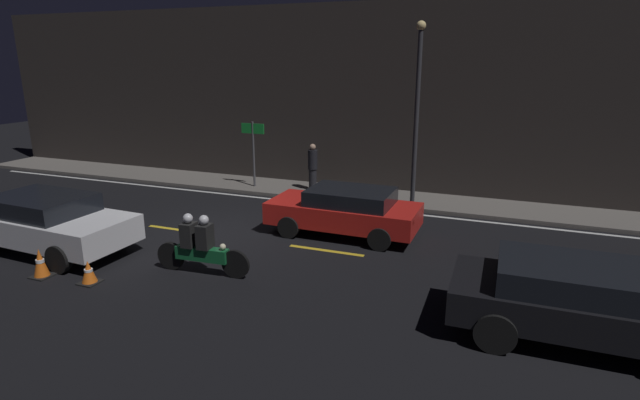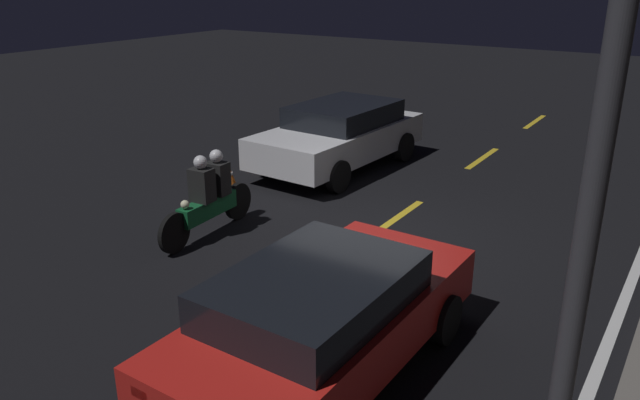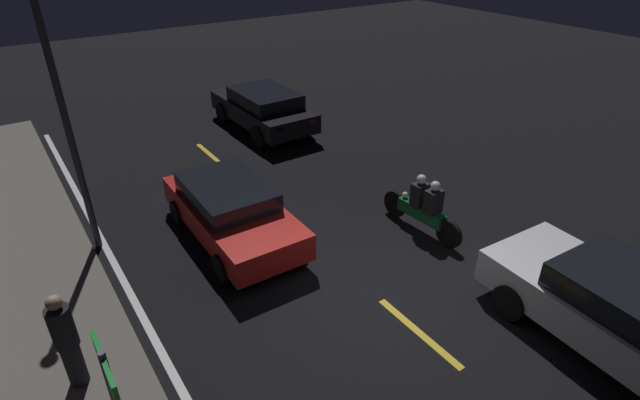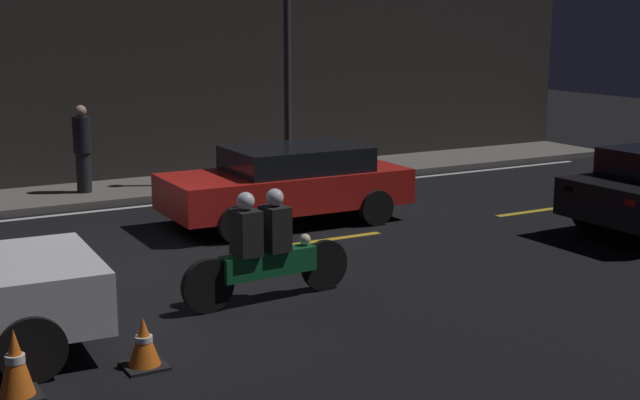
{
  "view_description": "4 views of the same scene",
  "coord_description": "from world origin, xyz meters",
  "px_view_note": "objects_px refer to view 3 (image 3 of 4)",
  "views": [
    {
      "loc": [
        7.59,
        -11.13,
        4.69
      ],
      "look_at": [
        3.22,
        0.3,
        1.23
      ],
      "focal_mm": 28.0,
      "sensor_mm": 36.0,
      "label": 1
    },
    {
      "loc": [
        8.41,
        4.48,
        4.15
      ],
      "look_at": [
        1.78,
        0.17,
        1.24
      ],
      "focal_mm": 35.0,
      "sensor_mm": 36.0,
      "label": 2
    },
    {
      "loc": [
        -5.35,
        5.05,
        6.35
      ],
      "look_at": [
        1.97,
        0.07,
        1.29
      ],
      "focal_mm": 28.0,
      "sensor_mm": 36.0,
      "label": 3
    },
    {
      "loc": [
        -3.24,
        -11.77,
        3.41
      ],
      "look_at": [
        3.13,
        -0.49,
        0.77
      ],
      "focal_mm": 50.0,
      "sensor_mm": 36.0,
      "label": 4
    }
  ],
  "objects_px": {
    "van_black": "(263,108)",
    "shop_sign": "(115,400)",
    "sedan_white": "(623,311)",
    "street_lamp": "(62,105)",
    "motorcycle": "(424,207)",
    "pedestrian": "(67,340)",
    "taxi_red": "(231,210)",
    "traffic_cone_near": "(592,269)",
    "traffic_cone_mid": "(532,244)"
  },
  "relations": [
    {
      "from": "van_black",
      "to": "shop_sign",
      "type": "bearing_deg",
      "value": 143.96
    },
    {
      "from": "sedan_white",
      "to": "street_lamp",
      "type": "height_order",
      "value": "street_lamp"
    },
    {
      "from": "motorcycle",
      "to": "street_lamp",
      "type": "bearing_deg",
      "value": 56.75
    },
    {
      "from": "pedestrian",
      "to": "sedan_white",
      "type": "bearing_deg",
      "value": -118.62
    },
    {
      "from": "taxi_red",
      "to": "traffic_cone_near",
      "type": "height_order",
      "value": "taxi_red"
    },
    {
      "from": "sedan_white",
      "to": "shop_sign",
      "type": "relative_size",
      "value": 1.85
    },
    {
      "from": "van_black",
      "to": "pedestrian",
      "type": "bearing_deg",
      "value": 135.92
    },
    {
      "from": "traffic_cone_mid",
      "to": "shop_sign",
      "type": "height_order",
      "value": "shop_sign"
    },
    {
      "from": "motorcycle",
      "to": "traffic_cone_mid",
      "type": "bearing_deg",
      "value": -149.8
    },
    {
      "from": "taxi_red",
      "to": "pedestrian",
      "type": "bearing_deg",
      "value": -55.92
    },
    {
      "from": "taxi_red",
      "to": "traffic_cone_mid",
      "type": "height_order",
      "value": "taxi_red"
    },
    {
      "from": "sedan_white",
      "to": "street_lamp",
      "type": "bearing_deg",
      "value": 41.75
    },
    {
      "from": "motorcycle",
      "to": "pedestrian",
      "type": "xyz_separation_m",
      "value": [
        -0.22,
        7.45,
        0.33
      ]
    },
    {
      "from": "motorcycle",
      "to": "sedan_white",
      "type": "bearing_deg",
      "value": 178.35
    },
    {
      "from": "van_black",
      "to": "traffic_cone_near",
      "type": "bearing_deg",
      "value": -173.18
    },
    {
      "from": "taxi_red",
      "to": "motorcycle",
      "type": "xyz_separation_m",
      "value": [
        -2.24,
        -3.68,
        -0.05
      ]
    },
    {
      "from": "sedan_white",
      "to": "pedestrian",
      "type": "height_order",
      "value": "pedestrian"
    },
    {
      "from": "motorcycle",
      "to": "traffic_cone_mid",
      "type": "distance_m",
      "value": 2.39
    },
    {
      "from": "van_black",
      "to": "street_lamp",
      "type": "bearing_deg",
      "value": 121.99
    },
    {
      "from": "traffic_cone_near",
      "to": "pedestrian",
      "type": "height_order",
      "value": "pedestrian"
    },
    {
      "from": "taxi_red",
      "to": "street_lamp",
      "type": "height_order",
      "value": "street_lamp"
    },
    {
      "from": "van_black",
      "to": "traffic_cone_mid",
      "type": "relative_size",
      "value": 8.27
    },
    {
      "from": "traffic_cone_near",
      "to": "shop_sign",
      "type": "bearing_deg",
      "value": 84.93
    },
    {
      "from": "motorcycle",
      "to": "shop_sign",
      "type": "height_order",
      "value": "shop_sign"
    },
    {
      "from": "van_black",
      "to": "pedestrian",
      "type": "relative_size",
      "value": 2.56
    },
    {
      "from": "sedan_white",
      "to": "traffic_cone_near",
      "type": "distance_m",
      "value": 1.79
    },
    {
      "from": "taxi_red",
      "to": "street_lamp",
      "type": "xyz_separation_m",
      "value": [
        1.36,
        2.62,
        2.53
      ]
    },
    {
      "from": "traffic_cone_near",
      "to": "shop_sign",
      "type": "relative_size",
      "value": 0.28
    },
    {
      "from": "taxi_red",
      "to": "traffic_cone_near",
      "type": "xyz_separation_m",
      "value": [
        -5.45,
        -5.11,
        -0.38
      ]
    },
    {
      "from": "traffic_cone_near",
      "to": "traffic_cone_mid",
      "type": "xyz_separation_m",
      "value": [
        1.25,
        0.13,
        -0.07
      ]
    },
    {
      "from": "traffic_cone_near",
      "to": "pedestrian",
      "type": "distance_m",
      "value": 9.39
    },
    {
      "from": "sedan_white",
      "to": "street_lamp",
      "type": "xyz_separation_m",
      "value": [
        7.96,
        6.44,
        2.46
      ]
    },
    {
      "from": "sedan_white",
      "to": "motorcycle",
      "type": "bearing_deg",
      "value": 4.64
    },
    {
      "from": "motorcycle",
      "to": "shop_sign",
      "type": "relative_size",
      "value": 0.96
    },
    {
      "from": "sedan_white",
      "to": "taxi_red",
      "type": "xyz_separation_m",
      "value": [
        6.6,
        3.82,
        -0.07
      ]
    },
    {
      "from": "sedan_white",
      "to": "traffic_cone_mid",
      "type": "bearing_deg",
      "value": -23.12
    },
    {
      "from": "motorcycle",
      "to": "street_lamp",
      "type": "relative_size",
      "value": 0.4
    },
    {
      "from": "sedan_white",
      "to": "motorcycle",
      "type": "xyz_separation_m",
      "value": [
        4.37,
        0.14,
        -0.12
      ]
    },
    {
      "from": "traffic_cone_near",
      "to": "street_lamp",
      "type": "height_order",
      "value": "street_lamp"
    },
    {
      "from": "sedan_white",
      "to": "motorcycle",
      "type": "height_order",
      "value": "sedan_white"
    },
    {
      "from": "shop_sign",
      "to": "motorcycle",
      "type": "bearing_deg",
      "value": -71.15
    },
    {
      "from": "sedan_white",
      "to": "shop_sign",
      "type": "xyz_separation_m",
      "value": [
        1.92,
        7.31,
        1.04
      ]
    },
    {
      "from": "traffic_cone_mid",
      "to": "taxi_red",
      "type": "bearing_deg",
      "value": 49.89
    },
    {
      "from": "sedan_white",
      "to": "traffic_cone_mid",
      "type": "xyz_separation_m",
      "value": [
        2.4,
        -1.17,
        -0.52
      ]
    },
    {
      "from": "sedan_white",
      "to": "motorcycle",
      "type": "distance_m",
      "value": 4.37
    },
    {
      "from": "traffic_cone_near",
      "to": "pedestrian",
      "type": "relative_size",
      "value": 0.4
    },
    {
      "from": "taxi_red",
      "to": "pedestrian",
      "type": "distance_m",
      "value": 4.51
    },
    {
      "from": "street_lamp",
      "to": "traffic_cone_near",
      "type": "bearing_deg",
      "value": -131.36
    },
    {
      "from": "taxi_red",
      "to": "pedestrian",
      "type": "relative_size",
      "value": 2.46
    },
    {
      "from": "pedestrian",
      "to": "shop_sign",
      "type": "distance_m",
      "value": 2.39
    }
  ]
}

